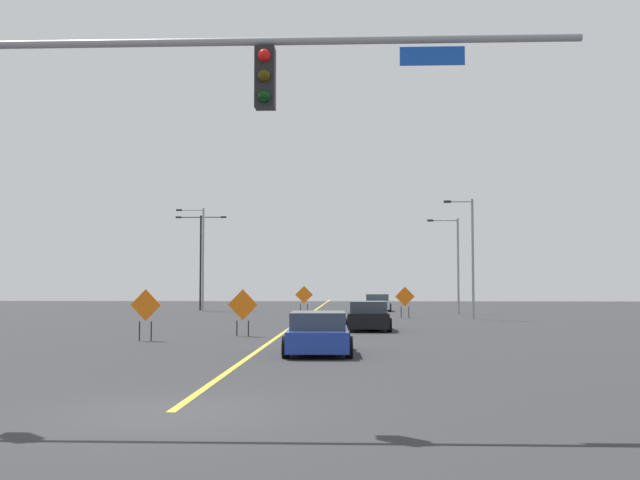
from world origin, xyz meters
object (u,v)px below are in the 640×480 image
(street_lamp_near_left, at_px, (470,252))
(car_blue_distant, at_px, (318,334))
(construction_sign_median_far, at_px, (405,298))
(car_black_mid, at_px, (369,316))
(construction_sign_left_shoulder, at_px, (304,296))
(street_lamp_far_left, at_px, (201,253))
(street_lamp_near_right, at_px, (455,260))
(car_silver_passing, at_px, (377,303))
(construction_sign_right_lane, at_px, (243,307))
(street_lamp_mid_right, at_px, (201,254))
(construction_sign_right_shoulder, at_px, (146,308))

(street_lamp_near_left, xyz_separation_m, car_blue_distant, (-8.36, -23.81, -3.49))
(street_lamp_near_left, bearing_deg, construction_sign_median_far, 153.07)
(car_blue_distant, distance_m, car_black_mid, 12.13)
(construction_sign_left_shoulder, bearing_deg, car_blue_distant, -85.57)
(street_lamp_far_left, xyz_separation_m, car_black_mid, (13.28, -27.18, -4.07))
(street_lamp_near_right, height_order, car_silver_passing, street_lamp_near_right)
(construction_sign_right_lane, bearing_deg, construction_sign_median_far, 66.13)
(street_lamp_mid_right, height_order, construction_sign_right_shoulder, street_lamp_mid_right)
(street_lamp_far_left, relative_size, car_blue_distant, 1.80)
(construction_sign_right_lane, relative_size, car_blue_distant, 0.45)
(street_lamp_near_left, bearing_deg, construction_sign_right_shoulder, -129.17)
(car_silver_passing, bearing_deg, street_lamp_near_right, -40.28)
(car_silver_passing, bearing_deg, car_blue_distant, -94.62)
(construction_sign_right_lane, relative_size, construction_sign_right_shoulder, 0.99)
(street_lamp_near_left, distance_m, car_silver_passing, 15.39)
(street_lamp_near_right, relative_size, construction_sign_median_far, 3.51)
(street_lamp_far_left, xyz_separation_m, street_lamp_near_left, (19.83, -15.36, -0.61))
(car_blue_distant, bearing_deg, construction_sign_right_shoulder, 142.76)
(street_lamp_near_right, bearing_deg, car_silver_passing, 139.72)
(construction_sign_median_far, bearing_deg, street_lamp_mid_right, 142.71)
(street_lamp_near_left, relative_size, construction_sign_right_shoulder, 3.78)
(construction_sign_median_far, height_order, car_blue_distant, construction_sign_median_far)
(construction_sign_right_lane, distance_m, construction_sign_left_shoulder, 21.58)
(car_black_mid, bearing_deg, street_lamp_mid_right, 116.79)
(car_silver_passing, bearing_deg, construction_sign_left_shoulder, -122.40)
(street_lamp_near_right, relative_size, street_lamp_near_left, 0.95)
(street_lamp_far_left, height_order, street_lamp_mid_right, street_lamp_mid_right)
(construction_sign_median_far, xyz_separation_m, car_blue_distant, (-4.45, -25.80, -0.64))
(street_lamp_near_right, xyz_separation_m, construction_sign_median_far, (-4.22, -7.29, -2.69))
(construction_sign_right_shoulder, relative_size, construction_sign_left_shoulder, 0.96)
(street_lamp_far_left, relative_size, street_lamp_near_right, 1.12)
(construction_sign_left_shoulder, height_order, car_blue_distant, construction_sign_left_shoulder)
(construction_sign_left_shoulder, bearing_deg, construction_sign_right_lane, -93.18)
(construction_sign_left_shoulder, relative_size, car_silver_passing, 0.52)
(street_lamp_near_left, height_order, car_black_mid, street_lamp_near_left)
(street_lamp_near_left, bearing_deg, street_lamp_far_left, 142.24)
(car_blue_distant, bearing_deg, construction_sign_median_far, 80.22)
(car_silver_passing, bearing_deg, construction_sign_median_far, -83.41)
(street_lamp_near_left, height_order, car_silver_passing, street_lamp_near_left)
(street_lamp_near_right, height_order, construction_sign_right_shoulder, street_lamp_near_right)
(construction_sign_median_far, xyz_separation_m, car_silver_passing, (-1.39, 12.04, -0.62))
(street_lamp_near_left, xyz_separation_m, construction_sign_median_far, (-3.91, 1.99, -2.85))
(street_lamp_mid_right, distance_m, car_silver_passing, 14.75)
(car_silver_passing, bearing_deg, street_lamp_mid_right, -179.34)
(car_black_mid, bearing_deg, construction_sign_right_shoulder, -141.72)
(street_lamp_near_left, relative_size, construction_sign_median_far, 3.72)
(construction_sign_median_far, xyz_separation_m, car_black_mid, (-2.63, -13.80, -0.61))
(street_lamp_near_right, bearing_deg, construction_sign_median_far, -120.04)
(street_lamp_near_left, xyz_separation_m, car_silver_passing, (-5.31, 14.03, -3.47))
(construction_sign_left_shoulder, distance_m, car_silver_passing, 9.98)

